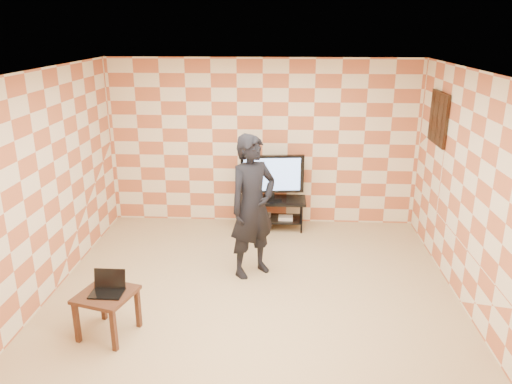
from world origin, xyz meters
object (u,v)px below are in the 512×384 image
(tv_stand, at_px, (272,207))
(tv, at_px, (272,175))
(side_table, at_px, (107,300))
(person, at_px, (253,207))

(tv_stand, distance_m, tv, 0.54)
(tv, bearing_deg, tv_stand, 84.38)
(tv, height_order, side_table, tv)
(tv, relative_size, person, 0.53)
(tv, bearing_deg, person, -97.89)
(tv, xyz_separation_m, side_table, (-1.68, -3.05, -0.49))
(side_table, bearing_deg, tv_stand, 61.27)
(tv_stand, bearing_deg, side_table, -118.73)
(tv_stand, relative_size, tv, 1.08)
(tv, bearing_deg, side_table, -118.75)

